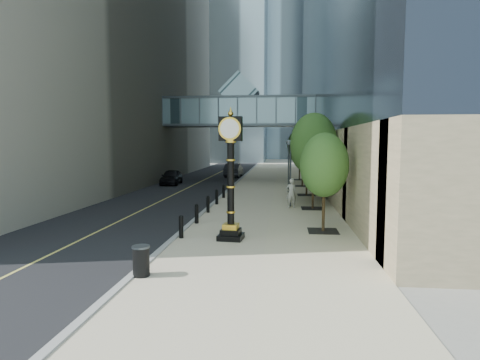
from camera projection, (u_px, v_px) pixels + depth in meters
name	position (u px, v px, depth m)	size (l,w,h in m)	color
ground	(240.00, 247.00, 16.23)	(320.00, 320.00, 0.00)	gray
road	(220.00, 172.00, 56.56)	(8.00, 180.00, 0.02)	black
sidewalk	(277.00, 172.00, 55.73)	(8.00, 180.00, 0.06)	#BFB193
curb	(248.00, 172.00, 56.14)	(0.25, 180.00, 0.07)	gray
distant_tower_c	(260.00, 56.00, 132.61)	(22.00, 22.00, 65.00)	#A3BFCD
skywalk	(239.00, 110.00, 43.54)	(17.00, 4.20, 5.80)	slate
entrance_canopy	(307.00, 143.00, 29.34)	(3.00, 8.00, 4.38)	#383F44
bollard_row	(213.00, 201.00, 25.37)	(0.20, 16.20, 0.90)	black
street_trees	(307.00, 149.00, 31.99)	(2.92, 28.49, 5.99)	black
street_clock	(231.00, 185.00, 17.04)	(1.12, 1.12, 5.47)	black
trash_bin	(141.00, 262.00, 12.50)	(0.52, 0.52, 0.90)	black
pedestrian	(291.00, 193.00, 25.46)	(0.69, 0.45, 1.89)	beige
car_near	(171.00, 177.00, 40.12)	(1.76, 4.37, 1.49)	black
car_far	(234.00, 170.00, 48.94)	(1.74, 4.98, 1.64)	black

